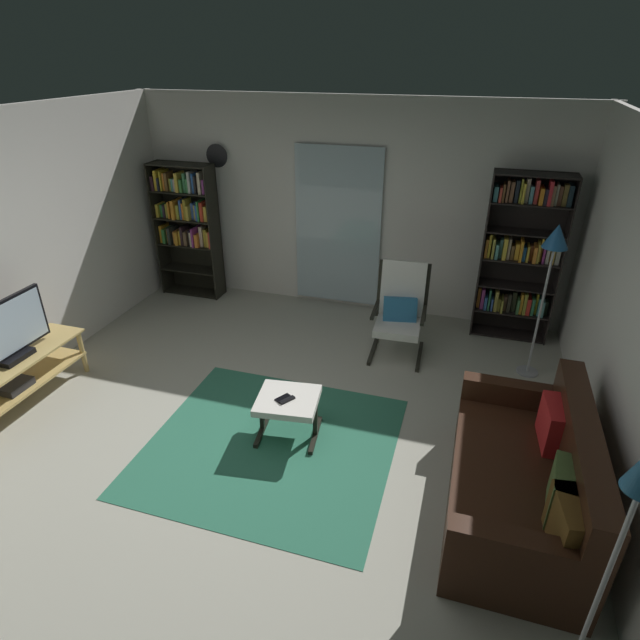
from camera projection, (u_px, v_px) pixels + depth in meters
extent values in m
plane|color=#ADAB9B|center=(262.00, 438.00, 4.57)|extent=(7.02, 7.02, 0.00)
cube|color=silver|center=(348.00, 208.00, 6.42)|extent=(5.60, 0.06, 2.60)
cube|color=silver|center=(338.00, 228.00, 6.51)|extent=(1.10, 0.01, 2.00)
cube|color=#2F7257|center=(271.00, 444.00, 4.49)|extent=(2.08, 1.94, 0.01)
cube|color=tan|center=(15.00, 360.00, 4.80)|extent=(0.43, 1.36, 0.02)
cube|color=tan|center=(23.00, 383.00, 4.93)|extent=(0.39, 1.30, 0.02)
cylinder|color=tan|center=(82.00, 352.00, 5.41)|extent=(0.05, 0.05, 0.47)
cylinder|color=tan|center=(56.00, 347.00, 5.50)|extent=(0.05, 0.05, 0.47)
cube|color=#28282D|center=(13.00, 385.00, 4.81)|extent=(0.26, 0.28, 0.07)
cube|color=black|center=(14.00, 356.00, 4.79)|extent=(0.20, 0.32, 0.05)
cube|color=black|center=(6.00, 329.00, 4.65)|extent=(0.04, 0.89, 0.53)
cube|color=silver|center=(7.00, 329.00, 4.65)|extent=(0.01, 0.83, 0.48)
cube|color=black|center=(161.00, 229.00, 7.00)|extent=(0.02, 0.30, 1.78)
cube|color=black|center=(215.00, 235.00, 6.79)|extent=(0.02, 0.30, 1.78)
cube|color=black|center=(193.00, 229.00, 7.01)|extent=(0.83, 0.02, 1.78)
cube|color=black|center=(195.00, 291.00, 7.30)|extent=(0.80, 0.28, 0.02)
cube|color=black|center=(192.00, 269.00, 7.14)|extent=(0.80, 0.28, 0.02)
cube|color=black|center=(189.00, 244.00, 6.97)|extent=(0.80, 0.28, 0.02)
cube|color=black|center=(186.00, 219.00, 6.81)|extent=(0.80, 0.28, 0.02)
cube|color=black|center=(183.00, 192.00, 6.65)|extent=(0.80, 0.28, 0.02)
cube|color=black|center=(179.00, 165.00, 6.49)|extent=(0.80, 0.28, 0.02)
cube|color=orange|center=(165.00, 233.00, 7.03)|extent=(0.04, 0.20, 0.23)
cube|color=#38833B|center=(168.00, 234.00, 7.02)|extent=(0.04, 0.23, 0.19)
cube|color=orange|center=(170.00, 235.00, 6.99)|extent=(0.04, 0.10, 0.20)
cube|color=#262D29|center=(173.00, 234.00, 6.97)|extent=(0.04, 0.22, 0.23)
cube|color=orange|center=(178.00, 236.00, 6.98)|extent=(0.04, 0.17, 0.17)
cube|color=orange|center=(180.00, 237.00, 6.95)|extent=(0.04, 0.21, 0.18)
cube|color=gold|center=(183.00, 236.00, 6.96)|extent=(0.03, 0.20, 0.19)
cube|color=#2E1E24|center=(185.00, 235.00, 6.92)|extent=(0.03, 0.20, 0.25)
cube|color=brown|center=(188.00, 237.00, 6.93)|extent=(0.04, 0.20, 0.19)
cube|color=black|center=(192.00, 237.00, 6.92)|extent=(0.03, 0.16, 0.20)
cube|color=beige|center=(194.00, 238.00, 6.90)|extent=(0.03, 0.21, 0.19)
cube|color=#99378A|center=(196.00, 236.00, 6.87)|extent=(0.03, 0.24, 0.25)
cube|color=orange|center=(200.00, 239.00, 6.88)|extent=(0.04, 0.22, 0.17)
cube|color=beige|center=(203.00, 236.00, 6.86)|extent=(0.04, 0.14, 0.27)
cube|color=#A88F27|center=(207.00, 237.00, 6.85)|extent=(0.04, 0.13, 0.23)
cube|color=gold|center=(211.00, 239.00, 6.85)|extent=(0.04, 0.16, 0.20)
cube|color=#CC3C31|center=(212.00, 239.00, 6.81)|extent=(0.02, 0.18, 0.22)
cube|color=gold|center=(161.00, 209.00, 6.87)|extent=(0.03, 0.19, 0.17)
cube|color=green|center=(164.00, 210.00, 6.86)|extent=(0.04, 0.12, 0.16)
cube|color=#2D2334|center=(166.00, 210.00, 6.82)|extent=(0.03, 0.14, 0.17)
cube|color=#A2972F|center=(169.00, 210.00, 6.81)|extent=(0.04, 0.11, 0.18)
cube|color=orange|center=(172.00, 209.00, 6.79)|extent=(0.02, 0.19, 0.22)
cube|color=#1D2D27|center=(175.00, 208.00, 6.80)|extent=(0.03, 0.18, 0.24)
cube|color=orange|center=(177.00, 209.00, 6.77)|extent=(0.04, 0.23, 0.25)
cube|color=#A0A032|center=(181.00, 211.00, 6.77)|extent=(0.04, 0.19, 0.19)
cube|color=#3258AE|center=(183.00, 209.00, 6.75)|extent=(0.02, 0.18, 0.25)
cube|color=orange|center=(186.00, 210.00, 6.76)|extent=(0.02, 0.19, 0.21)
cube|color=#A28B26|center=(188.00, 209.00, 6.71)|extent=(0.03, 0.16, 0.27)
cube|color=gold|center=(191.00, 212.00, 6.74)|extent=(0.04, 0.23, 0.19)
cube|color=#395AAB|center=(194.00, 211.00, 6.73)|extent=(0.04, 0.12, 0.21)
cube|color=gold|center=(197.00, 212.00, 6.71)|extent=(0.03, 0.11, 0.20)
cube|color=#2F56B1|center=(199.00, 212.00, 6.69)|extent=(0.03, 0.16, 0.21)
cube|color=#2F873D|center=(202.00, 210.00, 6.69)|extent=(0.02, 0.23, 0.26)
cube|color=red|center=(205.00, 210.00, 6.69)|extent=(0.04, 0.23, 0.24)
cube|color=gold|center=(207.00, 213.00, 6.67)|extent=(0.04, 0.14, 0.19)
cube|color=#2E1922|center=(156.00, 182.00, 6.69)|extent=(0.04, 0.21, 0.18)
cube|color=gold|center=(160.00, 179.00, 6.68)|extent=(0.04, 0.23, 0.25)
cube|color=#1F2331|center=(162.00, 183.00, 6.67)|extent=(0.02, 0.21, 0.16)
cube|color=gold|center=(164.00, 180.00, 6.66)|extent=(0.02, 0.21, 0.25)
cube|color=orange|center=(166.00, 181.00, 6.66)|extent=(0.02, 0.15, 0.22)
cube|color=brown|center=(169.00, 181.00, 6.64)|extent=(0.04, 0.16, 0.23)
cube|color=#A29D30|center=(173.00, 184.00, 6.65)|extent=(0.02, 0.14, 0.16)
cube|color=teal|center=(174.00, 185.00, 6.62)|extent=(0.03, 0.11, 0.16)
cube|color=beige|center=(178.00, 184.00, 6.62)|extent=(0.04, 0.16, 0.16)
cube|color=gold|center=(180.00, 182.00, 6.58)|extent=(0.04, 0.19, 0.24)
cube|color=#3D813B|center=(185.00, 185.00, 6.60)|extent=(0.03, 0.23, 0.16)
cube|color=#3C8051|center=(186.00, 182.00, 6.56)|extent=(0.04, 0.13, 0.24)
cube|color=#368144|center=(190.00, 185.00, 6.58)|extent=(0.03, 0.20, 0.17)
cube|color=beige|center=(192.00, 181.00, 6.55)|extent=(0.03, 0.21, 0.26)
cube|color=#2C5EB1|center=(195.00, 183.00, 6.53)|extent=(0.03, 0.16, 0.24)
cube|color=#282627|center=(197.00, 184.00, 6.52)|extent=(0.03, 0.15, 0.21)
cube|color=black|center=(201.00, 184.00, 6.54)|extent=(0.03, 0.17, 0.20)
cube|color=beige|center=(202.00, 182.00, 6.50)|extent=(0.03, 0.21, 0.27)
cube|color=#9E3E9A|center=(205.00, 186.00, 6.50)|extent=(0.03, 0.14, 0.18)
cube|color=black|center=(482.00, 256.00, 5.90)|extent=(0.02, 0.30, 1.91)
cube|color=black|center=(560.00, 264.00, 5.68)|extent=(0.02, 0.30, 1.91)
cube|color=black|center=(520.00, 255.00, 5.91)|extent=(0.85, 0.02, 1.91)
cube|color=black|center=(506.00, 333.00, 6.22)|extent=(0.81, 0.28, 0.02)
cube|color=black|center=(510.00, 311.00, 6.08)|extent=(0.81, 0.28, 0.02)
cube|color=black|center=(515.00, 286.00, 5.93)|extent=(0.81, 0.28, 0.02)
cube|color=black|center=(520.00, 260.00, 5.79)|extent=(0.81, 0.28, 0.02)
cube|color=black|center=(525.00, 232.00, 5.64)|extent=(0.81, 0.28, 0.02)
cube|color=black|center=(531.00, 203.00, 5.49)|extent=(0.81, 0.28, 0.02)
cube|color=black|center=(536.00, 174.00, 5.35)|extent=(0.81, 0.28, 0.02)
cube|color=orange|center=(479.00, 296.00, 6.13)|extent=(0.03, 0.12, 0.24)
cube|color=#9D3C87|center=(483.00, 297.00, 6.11)|extent=(0.04, 0.16, 0.24)
cube|color=#3264A5|center=(486.00, 300.00, 6.13)|extent=(0.03, 0.24, 0.16)
cube|color=#2D784F|center=(489.00, 297.00, 6.10)|extent=(0.02, 0.23, 0.26)
cube|color=#3C60AD|center=(492.00, 302.00, 6.09)|extent=(0.02, 0.20, 0.15)
cube|color=#A4943D|center=(496.00, 298.00, 6.07)|extent=(0.04, 0.23, 0.25)
cube|color=#A3993D|center=(499.00, 302.00, 6.09)|extent=(0.03, 0.19, 0.15)
cube|color=#A69C3B|center=(502.00, 303.00, 6.06)|extent=(0.02, 0.23, 0.16)
cube|color=brown|center=(505.00, 302.00, 6.06)|extent=(0.03, 0.11, 0.17)
cube|color=#2D2B20|center=(509.00, 301.00, 6.05)|extent=(0.04, 0.21, 0.22)
cube|color=#2C2E1D|center=(514.00, 300.00, 6.03)|extent=(0.04, 0.13, 0.25)
cube|color=#447C44|center=(518.00, 304.00, 6.01)|extent=(0.03, 0.19, 0.18)
cube|color=orange|center=(521.00, 302.00, 5.99)|extent=(0.03, 0.16, 0.24)
cube|color=olive|center=(525.00, 301.00, 5.99)|extent=(0.03, 0.23, 0.26)
cube|color=red|center=(528.00, 304.00, 5.99)|extent=(0.04, 0.21, 0.20)
cube|color=#327A51|center=(532.00, 304.00, 5.99)|extent=(0.03, 0.22, 0.20)
cube|color=gold|center=(536.00, 303.00, 5.95)|extent=(0.02, 0.11, 0.26)
cube|color=teal|center=(539.00, 306.00, 5.94)|extent=(0.03, 0.15, 0.21)
cube|color=#569290|center=(542.00, 307.00, 5.94)|extent=(0.02, 0.21, 0.19)
cube|color=#222F1F|center=(546.00, 307.00, 5.95)|extent=(0.04, 0.13, 0.17)
cube|color=orange|center=(487.00, 246.00, 5.84)|extent=(0.03, 0.20, 0.22)
cube|color=gold|center=(490.00, 244.00, 5.82)|extent=(0.03, 0.18, 0.27)
cube|color=#9D983C|center=(493.00, 247.00, 5.81)|extent=(0.03, 0.21, 0.23)
cube|color=teal|center=(497.00, 250.00, 5.81)|extent=(0.03, 0.21, 0.17)
cube|color=teal|center=(501.00, 248.00, 5.80)|extent=(0.03, 0.11, 0.21)
cube|color=gold|center=(505.00, 247.00, 5.77)|extent=(0.04, 0.20, 0.24)
cube|color=beige|center=(509.00, 247.00, 5.78)|extent=(0.03, 0.19, 0.24)
cube|color=brown|center=(512.00, 251.00, 5.77)|extent=(0.03, 0.12, 0.16)
cube|color=gold|center=(517.00, 250.00, 5.77)|extent=(0.04, 0.15, 0.18)
cube|color=orange|center=(521.00, 249.00, 5.72)|extent=(0.03, 0.22, 0.24)
cube|color=#276BB9|center=(524.00, 252.00, 5.74)|extent=(0.03, 0.17, 0.16)
cube|color=gold|center=(528.00, 252.00, 5.72)|extent=(0.02, 0.18, 0.18)
cube|color=brown|center=(531.00, 252.00, 5.72)|extent=(0.03, 0.11, 0.18)
cube|color=orange|center=(535.00, 253.00, 5.69)|extent=(0.03, 0.20, 0.19)
cube|color=gold|center=(538.00, 251.00, 5.69)|extent=(0.03, 0.22, 0.21)
cube|color=gold|center=(541.00, 249.00, 5.68)|extent=(0.02, 0.11, 0.27)
cube|color=#A03689|center=(543.00, 253.00, 5.70)|extent=(0.02, 0.22, 0.17)
cube|color=beige|center=(547.00, 254.00, 5.66)|extent=(0.03, 0.15, 0.18)
cube|color=gold|center=(552.00, 255.00, 5.66)|extent=(0.04, 0.18, 0.16)
cube|color=beige|center=(557.00, 256.00, 5.64)|extent=(0.04, 0.15, 0.17)
cube|color=teal|center=(496.00, 192.00, 5.56)|extent=(0.04, 0.23, 0.16)
cube|color=#C43E30|center=(501.00, 193.00, 5.53)|extent=(0.02, 0.22, 0.16)
cube|color=brown|center=(504.00, 192.00, 5.51)|extent=(0.02, 0.18, 0.19)
cube|color=brown|center=(508.00, 190.00, 5.52)|extent=(0.03, 0.22, 0.23)
cube|color=brown|center=(512.00, 191.00, 5.50)|extent=(0.04, 0.16, 0.22)
cube|color=#1D242D|center=(517.00, 191.00, 5.46)|extent=(0.04, 0.11, 0.23)
cube|color=#9D9F33|center=(521.00, 190.00, 5.45)|extent=(0.02, 0.10, 0.25)
cube|color=gold|center=(524.00, 192.00, 5.45)|extent=(0.03, 0.18, 0.21)
cube|color=beige|center=(527.00, 190.00, 5.46)|extent=(0.04, 0.14, 0.25)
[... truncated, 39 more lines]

